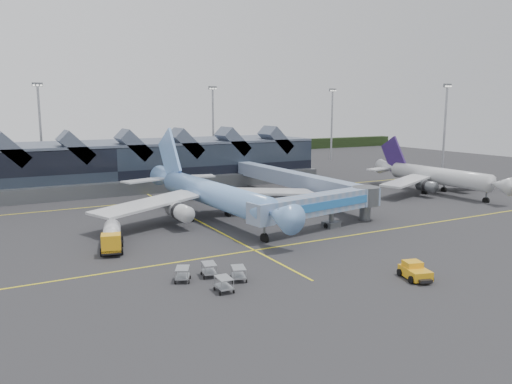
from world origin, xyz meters
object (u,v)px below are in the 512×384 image
regional_jet (435,175)px  pushback_tug (415,272)px  main_airliner (209,193)px  fuel_truck (112,235)px  jet_bridge (327,204)px

regional_jet → pushback_tug: (-41.14, -34.73, -2.71)m
main_airliner → pushback_tug: main_airliner is taller
main_airliner → fuel_truck: size_ratio=4.84×
pushback_tug → main_airliner: bearing=116.7°
regional_jet → jet_bridge: size_ratio=1.36×
pushback_tug → regional_jet: bearing=55.3°
main_airliner → fuel_truck: (-16.71, -9.48, -2.35)m
regional_jet → main_airliner: bearing=179.7°
main_airliner → pushback_tug: 35.46m
jet_bridge → fuel_truck: jet_bridge is taller
regional_jet → fuel_truck: (-64.94, -9.61, -1.83)m
pushback_tug → fuel_truck: bearing=148.6°
main_airliner → pushback_tug: (7.08, -34.59, -3.23)m
pushback_tug → jet_bridge: bearing=92.3°
main_airliner → regional_jet: bearing=-3.1°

